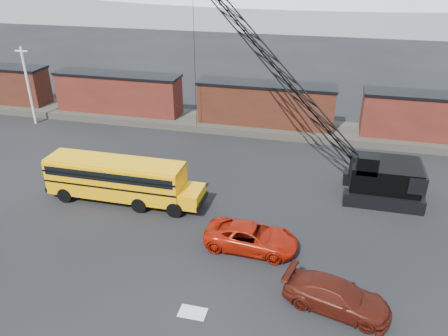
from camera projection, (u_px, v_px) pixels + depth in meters
The scene contains 11 objects.
ground at pixel (205, 262), 25.66m from camera, with size 160.00×160.00×0.00m, color black.
gravel_berm at pixel (265, 127), 44.63m from camera, with size 120.00×5.00×0.70m, color #49453C.
boxcar_west_near at pixel (119, 93), 47.01m from camera, with size 13.70×3.10×4.17m.
boxcar_mid at pixel (266, 104), 43.56m from camera, with size 13.70×3.10×4.17m.
boxcar_east_near at pixel (438, 117), 40.11m from camera, with size 13.70×3.10×4.17m.
utility_pole at pixel (28, 85), 44.64m from camera, with size 1.40×0.24×8.00m.
snow_patch at pixel (193, 312), 22.07m from camera, with size 1.40×0.90×0.02m, color silver.
school_bus at pixel (120, 179), 31.24m from camera, with size 11.65×2.65×3.19m.
red_pickup at pixel (251, 237), 26.56m from camera, with size 2.63×5.70×1.58m, color #AE1908.
maroon_suv at pixel (337, 296), 22.01m from camera, with size 2.21×5.42×1.57m, color #4A150D.
crawler_crane at pixel (269, 59), 34.68m from camera, with size 20.37×11.72×15.67m.
Camera 1 is at (6.02, -19.65, 16.37)m, focal length 35.00 mm.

